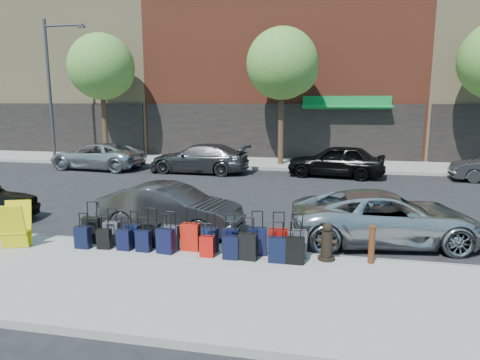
% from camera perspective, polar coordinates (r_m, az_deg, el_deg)
% --- Properties ---
extents(ground, '(120.00, 120.00, 0.00)m').
position_cam_1_polar(ground, '(14.67, -0.71, -3.62)').
color(ground, black).
rests_on(ground, ground).
extents(sidewalk_near, '(60.00, 4.00, 0.15)m').
position_cam_1_polar(sidewalk_near, '(8.74, -10.16, -13.37)').
color(sidewalk_near, gray).
rests_on(sidewalk_near, ground).
extents(sidewalk_far, '(60.00, 4.00, 0.15)m').
position_cam_1_polar(sidewalk_far, '(24.34, 4.35, 2.22)').
color(sidewalk_far, gray).
rests_on(sidewalk_far, ground).
extents(curb_near, '(60.00, 0.08, 0.15)m').
position_cam_1_polar(curb_near, '(10.51, -6.04, -9.08)').
color(curb_near, gray).
rests_on(curb_near, ground).
extents(curb_far, '(60.00, 0.08, 0.15)m').
position_cam_1_polar(curb_far, '(22.37, 3.69, 1.49)').
color(curb_far, gray).
rests_on(curb_far, ground).
extents(building_left, '(15.00, 12.12, 16.00)m').
position_cam_1_polar(building_left, '(37.40, -19.91, 16.70)').
color(building_left, '#94825A').
rests_on(building_left, ground).
extents(building_center, '(17.00, 12.85, 20.00)m').
position_cam_1_polar(building_center, '(32.66, 6.57, 21.78)').
color(building_center, maroon).
rests_on(building_center, ground).
extents(tree_left, '(3.80, 3.80, 7.27)m').
position_cam_1_polar(tree_left, '(26.79, -17.71, 13.97)').
color(tree_left, black).
rests_on(tree_left, sidewalk_far).
extents(tree_center, '(3.80, 3.80, 7.27)m').
position_cam_1_polar(tree_center, '(23.59, 5.98, 14.93)').
color(tree_center, black).
rests_on(tree_center, sidewalk_far).
extents(streetlight, '(2.59, 0.18, 8.00)m').
position_cam_1_polar(streetlight, '(27.71, -23.77, 11.90)').
color(streetlight, '#333338').
rests_on(streetlight, sidewalk_far).
extents(suitcase_front_0, '(0.44, 0.26, 1.03)m').
position_cam_1_polar(suitcase_front_0, '(11.16, -19.14, -6.30)').
color(suitcase_front_0, black).
rests_on(suitcase_front_0, sidewalk_near).
extents(suitcase_front_1, '(0.38, 0.22, 0.90)m').
position_cam_1_polar(suitcase_front_1, '(10.91, -16.70, -6.77)').
color(suitcase_front_1, '#3E3D43').
rests_on(suitcase_front_1, sidewalk_near).
extents(suitcase_front_2, '(0.38, 0.25, 0.86)m').
position_cam_1_polar(suitcase_front_2, '(10.62, -14.04, -7.18)').
color(suitcase_front_2, black).
rests_on(suitcase_front_2, sidewalk_near).
extents(suitcase_front_3, '(0.39, 0.22, 0.95)m').
position_cam_1_polar(suitcase_front_3, '(10.47, -11.68, -7.18)').
color(suitcase_front_3, black).
rests_on(suitcase_front_3, sidewalk_near).
extents(suitcase_front_4, '(0.38, 0.23, 0.89)m').
position_cam_1_polar(suitcase_front_4, '(10.27, -9.25, -7.53)').
color(suitcase_front_4, '#3A3B3F').
rests_on(suitcase_front_4, sidewalk_near).
extents(suitcase_front_5, '(0.43, 0.24, 1.02)m').
position_cam_1_polar(suitcase_front_5, '(10.10, -6.61, -7.54)').
color(suitcase_front_5, '#B2170B').
rests_on(suitcase_front_5, sidewalk_near).
extents(suitcase_front_6, '(0.41, 0.27, 0.90)m').
position_cam_1_polar(suitcase_front_6, '(10.00, -4.02, -7.91)').
color(suitcase_front_6, black).
rests_on(suitcase_front_6, sidewalk_near).
extents(suitcase_front_7, '(0.41, 0.28, 0.90)m').
position_cam_1_polar(suitcase_front_7, '(9.89, -1.32, -8.09)').
color(suitcase_front_7, black).
rests_on(suitcase_front_7, sidewalk_near).
extents(suitcase_front_8, '(0.45, 0.29, 1.01)m').
position_cam_1_polar(suitcase_front_8, '(9.76, 2.30, -8.14)').
color(suitcase_front_8, black).
rests_on(suitcase_front_8, sidewalk_near).
extents(suitcase_front_9, '(0.45, 0.28, 1.03)m').
position_cam_1_polar(suitcase_front_9, '(9.66, 5.13, -8.35)').
color(suitcase_front_9, maroon).
rests_on(suitcase_front_9, sidewalk_near).
extents(suitcase_front_10, '(0.45, 0.30, 1.01)m').
position_cam_1_polar(suitcase_front_10, '(9.64, 7.60, -8.48)').
color(suitcase_front_10, '#3D3C42').
rests_on(suitcase_front_10, sidewalk_near).
extents(suitcase_back_0, '(0.36, 0.21, 0.85)m').
position_cam_1_polar(suitcase_back_0, '(10.85, -20.22, -7.16)').
color(suitcase_back_0, black).
rests_on(suitcase_back_0, sidewalk_near).
extents(suitcase_back_1, '(0.33, 0.21, 0.77)m').
position_cam_1_polar(suitcase_back_1, '(10.65, -17.65, -7.47)').
color(suitcase_back_1, black).
rests_on(suitcase_back_1, sidewalk_near).
extents(suitcase_back_2, '(0.34, 0.21, 0.79)m').
position_cam_1_polar(suitcase_back_2, '(10.43, -15.18, -7.69)').
color(suitcase_back_2, black).
rests_on(suitcase_back_2, sidewalk_near).
extents(suitcase_back_3, '(0.34, 0.20, 0.81)m').
position_cam_1_polar(suitcase_back_3, '(10.22, -12.75, -7.92)').
color(suitcase_back_3, black).
rests_on(suitcase_back_3, sidewalk_near).
extents(suitcase_back_4, '(0.41, 0.28, 0.92)m').
position_cam_1_polar(suitcase_back_4, '(10.01, -9.90, -8.01)').
color(suitcase_back_4, black).
rests_on(suitcase_back_4, sidewalk_near).
extents(suitcase_back_6, '(0.32, 0.19, 0.76)m').
position_cam_1_polar(suitcase_back_6, '(9.69, -4.41, -8.81)').
color(suitcase_back_6, '#AE0F0B').
rests_on(suitcase_back_6, sidewalk_near).
extents(suitcase_back_7, '(0.36, 0.21, 0.84)m').
position_cam_1_polar(suitcase_back_7, '(9.52, -1.22, -8.97)').
color(suitcase_back_7, black).
rests_on(suitcase_back_7, sidewalk_near).
extents(suitcase_back_8, '(0.41, 0.26, 0.95)m').
position_cam_1_polar(suitcase_back_8, '(9.48, 1.06, -8.86)').
color(suitcase_back_8, black).
rests_on(suitcase_back_8, sidewalk_near).
extents(suitcase_back_9, '(0.38, 0.22, 0.90)m').
position_cam_1_polar(suitcase_back_9, '(9.37, 5.00, -9.23)').
color(suitcase_back_9, black).
rests_on(suitcase_back_9, sidewalk_near).
extents(suitcase_back_10, '(0.39, 0.23, 0.93)m').
position_cam_1_polar(suitcase_back_10, '(9.34, 7.34, -9.29)').
color(suitcase_back_10, black).
rests_on(suitcase_back_10, sidewalk_near).
extents(fire_hydrant, '(0.43, 0.38, 0.84)m').
position_cam_1_polar(fire_hydrant, '(9.63, 11.52, -8.19)').
color(fire_hydrant, black).
rests_on(fire_hydrant, sidewalk_near).
extents(bollard, '(0.15, 0.15, 0.82)m').
position_cam_1_polar(bollard, '(9.65, 17.16, -8.18)').
color(bollard, '#38190C').
rests_on(bollard, sidewalk_near).
extents(display_rack, '(0.78, 0.82, 1.07)m').
position_cam_1_polar(display_rack, '(11.50, -27.77, -5.37)').
color(display_rack, '#D5C80B').
rests_on(display_rack, sidewalk_near).
extents(car_near_1, '(4.10, 1.83, 1.31)m').
position_cam_1_polar(car_near_1, '(12.02, -9.21, -3.74)').
color(car_near_1, '#2F2F31').
rests_on(car_near_1, ground).
extents(car_near_2, '(5.03, 2.84, 1.33)m').
position_cam_1_polar(car_near_2, '(11.53, 18.95, -4.76)').
color(car_near_2, '#ACAFB3').
rests_on(car_near_2, ground).
extents(car_far_0, '(5.19, 2.73, 1.39)m').
position_cam_1_polar(car_far_0, '(23.93, -18.48, 3.06)').
color(car_far_0, '#B2B5B9').
rests_on(car_far_0, ground).
extents(car_far_1, '(5.09, 2.24, 1.45)m').
position_cam_1_polar(car_far_1, '(21.61, -5.47, 2.89)').
color(car_far_1, '#37373A').
rests_on(car_far_1, ground).
extents(car_far_2, '(4.73, 2.38, 1.55)m').
position_cam_1_polar(car_far_2, '(20.83, 12.67, 2.52)').
color(car_far_2, black).
rests_on(car_far_2, ground).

